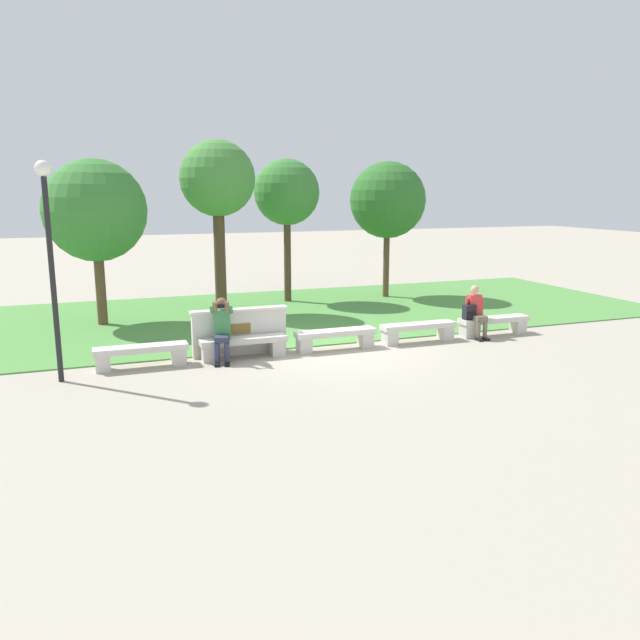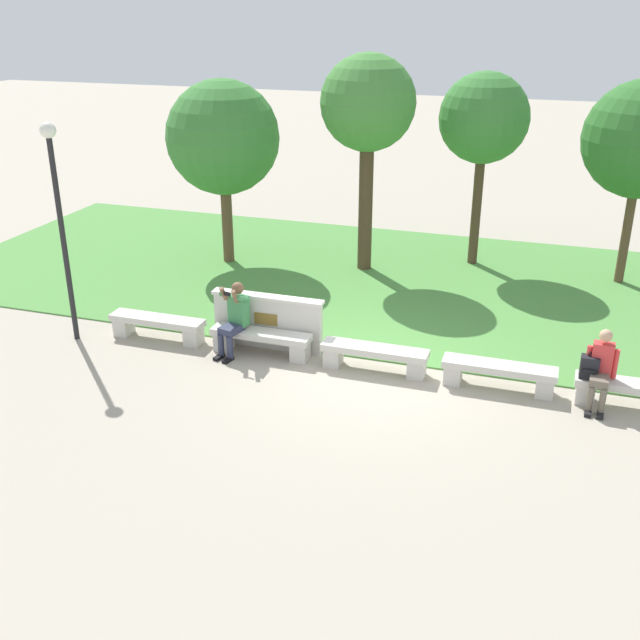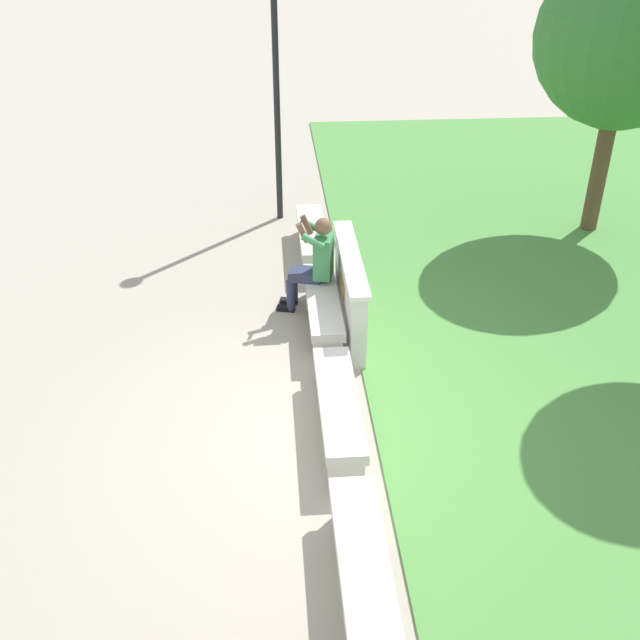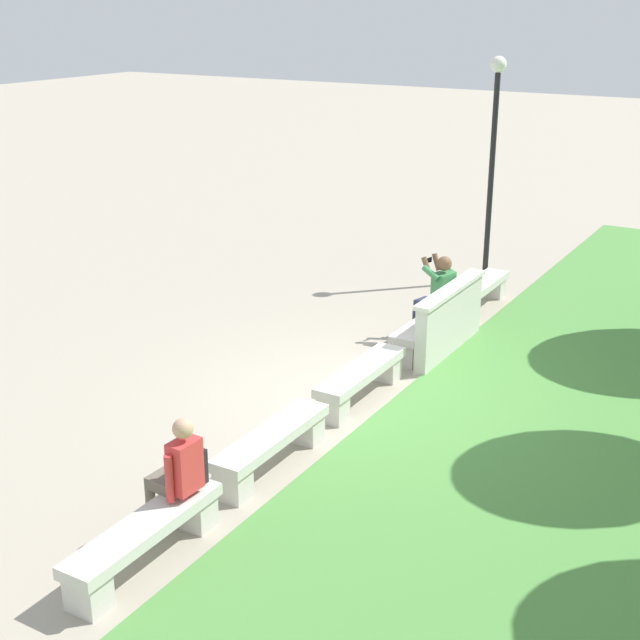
{
  "view_description": "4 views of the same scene",
  "coord_description": "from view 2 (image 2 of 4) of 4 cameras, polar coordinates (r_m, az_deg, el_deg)",
  "views": [
    {
      "loc": [
        -5.01,
        -12.57,
        3.47
      ],
      "look_at": [
        -0.58,
        -0.58,
        0.83
      ],
      "focal_mm": 35.0,
      "sensor_mm": 36.0,
      "label": 1
    },
    {
      "loc": [
        2.7,
        -11.23,
        5.91
      ],
      "look_at": [
        -0.91,
        -0.21,
        0.92
      ],
      "focal_mm": 42.0,
      "sensor_mm": 36.0,
      "label": 2
    },
    {
      "loc": [
        6.08,
        -0.63,
        5.04
      ],
      "look_at": [
        -1.1,
        -0.11,
        0.7
      ],
      "focal_mm": 42.0,
      "sensor_mm": 36.0,
      "label": 3
    },
    {
      "loc": [
        9.37,
        4.93,
        4.93
      ],
      "look_at": [
        -0.16,
        -0.71,
        0.92
      ],
      "focal_mm": 50.0,
      "sensor_mm": 36.0,
      "label": 4
    }
  ],
  "objects": [
    {
      "name": "lamp_post",
      "position": [
        14.05,
        -19.32,
        8.39
      ],
      "size": [
        0.28,
        0.28,
        4.01
      ],
      "color": "black",
      "rests_on": "ground"
    },
    {
      "name": "bench_end",
      "position": [
        12.65,
        22.95,
        -5.07
      ],
      "size": [
        1.84,
        0.4,
        0.45
      ],
      "color": "beige",
      "rests_on": "ground"
    },
    {
      "name": "bench_mid",
      "position": [
        12.84,
        4.17,
        -2.69
      ],
      "size": [
        1.84,
        0.4,
        0.45
      ],
      "color": "beige",
      "rests_on": "ground"
    },
    {
      "name": "grass_strip",
      "position": [
        16.91,
        7.82,
        2.66
      ],
      "size": [
        22.21,
        8.0,
        0.03
      ],
      "primitive_type": "cube",
      "color": "#518E42",
      "rests_on": "ground"
    },
    {
      "name": "bench_main",
      "position": [
        14.32,
        -12.27,
        -0.35
      ],
      "size": [
        1.84,
        0.4,
        0.45
      ],
      "color": "beige",
      "rests_on": "ground"
    },
    {
      "name": "bench_near",
      "position": [
        13.44,
        -4.51,
        -1.47
      ],
      "size": [
        1.84,
        0.4,
        0.45
      ],
      "color": "beige",
      "rests_on": "ground"
    },
    {
      "name": "tree_left_background",
      "position": [
        17.76,
        12.38,
        14.7
      ],
      "size": [
        2.03,
        2.03,
        4.47
      ],
      "color": "#4C3826",
      "rests_on": "ground"
    },
    {
      "name": "ground_plane",
      "position": [
        12.98,
        4.13,
        -3.86
      ],
      "size": [
        80.0,
        80.0,
        0.0
      ],
      "primitive_type": "plane",
      "color": "#A89E8C"
    },
    {
      "name": "person_photographer",
      "position": [
        13.37,
        -6.52,
        0.37
      ],
      "size": [
        0.53,
        0.78,
        1.32
      ],
      "color": "black",
      "rests_on": "ground"
    },
    {
      "name": "tree_right_background",
      "position": [
        16.98,
        3.68,
        15.94
      ],
      "size": [
        2.11,
        2.11,
        4.88
      ],
      "color": "#4C3826",
      "rests_on": "ground"
    },
    {
      "name": "bench_far",
      "position": [
        12.57,
        13.47,
        -3.92
      ],
      "size": [
        1.84,
        0.4,
        0.45
      ],
      "color": "beige",
      "rests_on": "ground"
    },
    {
      "name": "tree_behind_wall",
      "position": [
        17.73,
        -7.4,
        13.59
      ],
      "size": [
        2.61,
        2.61,
        4.3
      ],
      "color": "brown",
      "rests_on": "ground"
    },
    {
      "name": "backrest_wall_with_plaque",
      "position": [
        13.64,
        -3.99,
        -0.07
      ],
      "size": [
        2.1,
        0.24,
        1.01
      ],
      "color": "beige",
      "rests_on": "ground"
    },
    {
      "name": "backpack",
      "position": [
        12.4,
        19.84,
        -3.42
      ],
      "size": [
        0.28,
        0.24,
        0.43
      ],
      "color": "black",
      "rests_on": "bench_end"
    },
    {
      "name": "person_distant",
      "position": [
        12.37,
        20.62,
        -3.37
      ],
      "size": [
        0.48,
        0.69,
        1.26
      ],
      "color": "black",
      "rests_on": "ground"
    }
  ]
}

